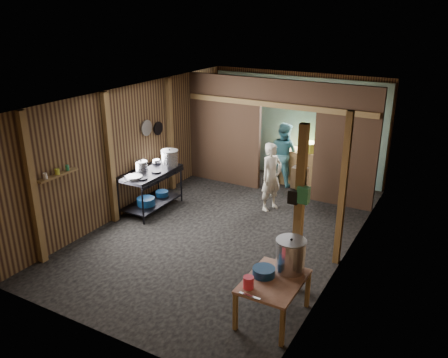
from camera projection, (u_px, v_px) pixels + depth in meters
The scene contains 43 objects.
floor at pixel (229, 229), 8.98m from camera, with size 4.50×7.00×0.00m, color black.
ceiling at pixel (230, 95), 8.06m from camera, with size 4.50×7.00×0.00m, color #3A3836.
wall_back at pixel (297, 125), 11.37m from camera, with size 4.50×0.00×2.60m, color brown.
wall_front at pixel (93, 247), 5.66m from camera, with size 4.50×0.00×2.60m, color brown.
wall_left at pixel (134, 148), 9.54m from camera, with size 0.00×7.00×2.60m, color brown.
wall_right at pixel (351, 188), 7.49m from camera, with size 0.00×7.00×2.60m, color brown.
partition_left at pixel (225, 130), 10.92m from camera, with size 1.85×0.10×2.60m, color #412A1C.
partition_right at pixel (346, 148), 9.60m from camera, with size 1.35×0.10×2.60m, color #412A1C.
partition_header at pixel (289, 94), 9.85m from camera, with size 1.30×0.10×0.60m, color #412A1C.
turquoise_panel at pixel (296, 128), 11.34m from camera, with size 4.40×0.06×2.50m, color #74A4A4.
back_counter at pixel (298, 167), 11.10m from camera, with size 1.20×0.50×0.85m, color olive.
wall_clock at pixel (307, 103), 10.97m from camera, with size 0.20×0.20×0.03m, color silver.
post_left_a at pixel (33, 190), 7.39m from camera, with size 0.10×0.12×2.60m, color olive.
post_left_b at pixel (110, 159), 8.86m from camera, with size 0.10×0.12×2.60m, color olive.
post_left_c at pixel (171, 135), 10.49m from camera, with size 0.10×0.12×2.60m, color olive.
post_right at pixel (343, 191), 7.36m from camera, with size 0.10×0.12×2.60m, color olive.
post_free at pixel (299, 212), 6.61m from camera, with size 0.12×0.12×2.60m, color olive.
cross_beam at pixel (277, 105), 10.01m from camera, with size 4.40×0.12×0.12m, color olive.
pan_lid_big at pixel (147, 128), 9.73m from camera, with size 0.34×0.34×0.03m, color gray.
pan_lid_small at pixel (158, 128), 10.09m from camera, with size 0.30×0.30×0.03m, color black.
wall_shelf at pixel (58, 175), 7.75m from camera, with size 0.14×0.80×0.03m, color olive.
jar_white at pixel (45, 176), 7.52m from camera, with size 0.07×0.07×0.10m, color silver.
jar_yellow at pixel (57, 172), 7.72m from camera, with size 0.08×0.08×0.10m, color gold.
jar_green at pixel (67, 168), 7.90m from camera, with size 0.06×0.06×0.10m, color #2B8856.
bag_white at pixel (300, 178), 6.53m from camera, with size 0.22×0.15×0.32m, color silver.
bag_green at pixel (303, 195), 6.42m from camera, with size 0.16×0.12×0.24m, color #2B8856.
bag_black at pixel (293, 197), 6.49m from camera, with size 0.14×0.10×0.20m, color black.
gas_range at pixel (151, 190), 9.69m from camera, with size 0.75×1.46×0.86m, color black, non-canonical shape.
prep_table at pixel (273, 299), 6.32m from camera, with size 0.74×1.02×0.60m, color tan, non-canonical shape.
stove_pot_large at pixel (170, 158), 9.80m from camera, with size 0.37×0.37×0.37m, color #BABAC0, non-canonical shape.
stove_pot_med at pixel (141, 166), 9.53m from camera, with size 0.26×0.26×0.23m, color #BABAC0, non-canonical shape.
stove_saucepan at pixel (156, 162), 9.96m from camera, with size 0.15×0.15×0.10m, color #BABAC0.
frying_pan at pixel (134, 177), 9.12m from camera, with size 0.33×0.55×0.07m, color gray, non-canonical shape.
blue_tub_front at pixel (146, 201), 9.60m from camera, with size 0.38×0.38×0.16m, color navy.
blue_tub_back at pixel (162, 194), 10.06m from camera, with size 0.28×0.28×0.11m, color navy.
stock_pot at pixel (290, 256), 6.37m from camera, with size 0.43×0.43×0.50m, color #BABAC0, non-canonical shape.
wash_basin at pixel (264, 272), 6.30m from camera, with size 0.31×0.31×0.12m, color navy.
pink_bucket at pixel (248, 282), 6.01m from camera, with size 0.14×0.14×0.17m, color #FE3149.
knife at pixel (250, 296), 5.87m from camera, with size 0.30×0.04×0.01m, color #BABAC0.
yellow_tub at pixel (308, 147), 10.81m from camera, with size 0.40×0.40×0.22m, color gold.
red_cup at pixel (285, 145), 11.09m from camera, with size 0.13×0.13×0.15m, color #AC341D.
cook at pixel (271, 177), 9.60m from camera, with size 0.53×0.35×1.46m, color white.
worker_back at pixel (283, 154), 10.99m from camera, with size 0.73×0.57×1.51m, color teal.
Camera 1 is at (3.84, -7.08, 4.08)m, focal length 36.95 mm.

